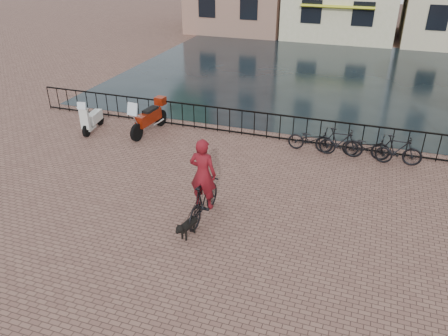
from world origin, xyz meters
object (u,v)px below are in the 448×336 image
(cyclist, at_px, (203,185))
(scooter, at_px, (92,113))
(motorcycle, at_px, (148,114))
(dog, at_px, (188,227))

(cyclist, height_order, scooter, cyclist)
(motorcycle, xyz_separation_m, scooter, (-2.22, -0.51, -0.06))
(dog, distance_m, motorcycle, 7.03)
(motorcycle, bearing_deg, scooter, -161.02)
(cyclist, xyz_separation_m, dog, (-0.09, -0.88, -0.78))
(dog, bearing_deg, motorcycle, 137.16)
(cyclist, height_order, dog, cyclist)
(dog, bearing_deg, cyclist, 95.68)
(dog, xyz_separation_m, motorcycle, (-4.09, 5.70, 0.51))
(cyclist, distance_m, scooter, 7.72)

